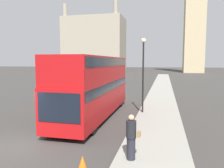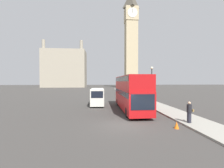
{
  "view_description": "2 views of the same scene",
  "coord_description": "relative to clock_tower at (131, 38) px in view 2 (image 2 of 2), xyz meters",
  "views": [
    {
      "loc": [
        6.86,
        -8.67,
        3.98
      ],
      "look_at": [
        3.45,
        5.52,
        2.48
      ],
      "focal_mm": 35.0,
      "sensor_mm": 36.0,
      "label": 1
    },
    {
      "loc": [
        -1.93,
        -12.53,
        3.66
      ],
      "look_at": [
        0.26,
        13.64,
        3.2
      ],
      "focal_mm": 24.0,
      "sensor_mm": 36.0,
      "label": 2
    }
  ],
  "objects": [
    {
      "name": "traffic_cone",
      "position": [
        -12.9,
        -77.46,
        -29.32
      ],
      "size": [
        0.36,
        0.36,
        0.55
      ],
      "color": "orange",
      "rests_on": "ground_plane"
    },
    {
      "name": "parked_sedan",
      "position": [
        -18.98,
        -43.1,
        -28.94
      ],
      "size": [
        1.86,
        4.77,
        1.44
      ],
      "color": "maroon",
      "rests_on": "ground_plane"
    },
    {
      "name": "clock_tower",
      "position": [
        0.0,
        0.0,
        0.0
      ],
      "size": [
        7.46,
        7.63,
        57.68
      ],
      "color": "tan",
      "rests_on": "ground_plane"
    },
    {
      "name": "building_block_distant",
      "position": [
        -40.77,
        9.68,
        -17.95
      ],
      "size": [
        25.98,
        15.4,
        28.3
      ],
      "color": "#9E937F",
      "rests_on": "ground_plane"
    },
    {
      "name": "street_lamp",
      "position": [
        -11.61,
        -68.28,
        -25.78
      ],
      "size": [
        0.36,
        0.36,
        5.55
      ],
      "color": "black",
      "rests_on": "sidewalk_strip"
    },
    {
      "name": "ground_plane",
      "position": [
        -16.92,
        -75.99,
        -29.6
      ],
      "size": [
        300.0,
        300.0,
        0.0
      ],
      "primitive_type": "plane",
      "color": "#383533"
    },
    {
      "name": "sidewalk_strip",
      "position": [
        -10.4,
        -75.99,
        -29.52
      ],
      "size": [
        3.03,
        120.0,
        0.15
      ],
      "color": "gray",
      "rests_on": "ground_plane"
    },
    {
      "name": "red_double_decker_bus",
      "position": [
        -14.93,
        -69.72,
        -27.18
      ],
      "size": [
        2.56,
        11.15,
        4.32
      ],
      "color": "#B71114",
      "rests_on": "ground_plane"
    },
    {
      "name": "white_van",
      "position": [
        -19.18,
        -65.49,
        -28.25
      ],
      "size": [
        1.95,
        5.49,
        2.53
      ],
      "color": "silver",
      "rests_on": "ground_plane"
    },
    {
      "name": "pedestrian",
      "position": [
        -11.25,
        -76.47,
        -28.55
      ],
      "size": [
        0.56,
        0.4,
        1.79
      ],
      "color": "#23232D",
      "rests_on": "sidewalk_strip"
    }
  ]
}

